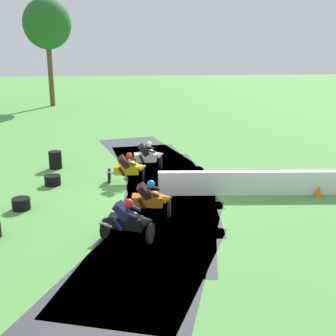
{
  "coord_description": "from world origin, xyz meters",
  "views": [
    {
      "loc": [
        -1.51,
        -15.7,
        5.59
      ],
      "look_at": [
        -0.02,
        0.52,
        0.9
      ],
      "focal_mm": 47.27,
      "sensor_mm": 36.0,
      "label": 1
    }
  ],
  "objects": [
    {
      "name": "tire_stack_far",
      "position": [
        -4.84,
        4.03,
        0.4
      ],
      "size": [
        0.57,
        0.57,
        0.8
      ],
      "color": "black",
      "rests_on": "ground"
    },
    {
      "name": "track_asphalt",
      "position": [
        -0.53,
        0.04,
        0.0
      ],
      "size": [
        6.67,
        21.19,
        0.01
      ],
      "color": "#3D3D42",
      "rests_on": "ground"
    },
    {
      "name": "motorcycle_chase_orange",
      "position": [
        -0.86,
        -2.16,
        0.63
      ],
      "size": [
        1.7,
        0.99,
        1.43
      ],
      "color": "black",
      "rests_on": "ground"
    },
    {
      "name": "motorcycle_trailing_yellow",
      "position": [
        -1.55,
        1.6,
        0.63
      ],
      "size": [
        1.69,
        0.88,
        1.42
      ],
      "color": "black",
      "rests_on": "ground"
    },
    {
      "name": "traffic_cone",
      "position": [
        5.5,
        -0.7,
        0.22
      ],
      "size": [
        0.28,
        0.28,
        0.44
      ],
      "primitive_type": "cone",
      "color": "orange",
      "rests_on": "ground"
    },
    {
      "name": "safety_barrier",
      "position": [
        5.05,
        -0.37,
        0.45
      ],
      "size": [
        11.0,
        1.11,
        0.9
      ],
      "primitive_type": "cube",
      "rotation": [
        0.0,
        0.0,
        -1.64
      ],
      "color": "white",
      "rests_on": "ground"
    },
    {
      "name": "ground_plane",
      "position": [
        0.0,
        0.0,
        0.0
      ],
      "size": [
        120.0,
        120.0,
        0.0
      ],
      "primitive_type": "plane",
      "color": "#569947"
    },
    {
      "name": "tree_far_right",
      "position": [
        -8.18,
        24.67,
        6.96
      ],
      "size": [
        4.07,
        4.07,
        9.16
      ],
      "color": "brown",
      "rests_on": "ground"
    },
    {
      "name": "motorcycle_lead_black",
      "position": [
        -1.56,
        -3.92,
        0.65
      ],
      "size": [
        1.68,
        1.2,
        1.43
      ],
      "color": "black",
      "rests_on": "ground"
    },
    {
      "name": "motorcycle_fourth_white",
      "position": [
        -0.7,
        3.41,
        0.64
      ],
      "size": [
        1.68,
        0.84,
        1.43
      ],
      "color": "black",
      "rests_on": "ground"
    },
    {
      "name": "tire_stack_mid_b",
      "position": [
        -4.59,
        1.59,
        0.2
      ],
      "size": [
        0.64,
        0.64,
        0.4
      ],
      "color": "black",
      "rests_on": "ground"
    },
    {
      "name": "tire_stack_mid_a",
      "position": [
        -5.24,
        -1.04,
        0.2
      ],
      "size": [
        0.62,
        0.62,
        0.4
      ],
      "color": "black",
      "rests_on": "ground"
    }
  ]
}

